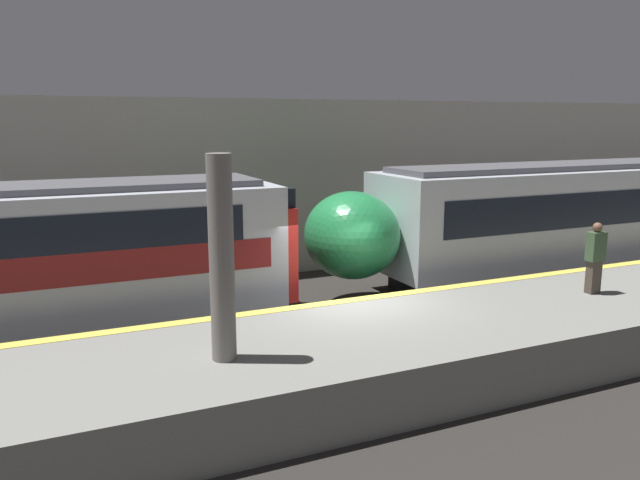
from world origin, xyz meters
TOP-DOWN VIEW (x-y plane):
  - ground_plane at (0.00, 0.00)m, footprint 120.00×120.00m
  - platform at (0.00, -1.91)m, footprint 40.00×3.82m
  - station_rear_barrier at (0.00, 6.48)m, footprint 50.00×0.15m
  - support_pillar_near at (-3.41, -2.22)m, footprint 0.39×0.39m
  - train_modern at (10.42, 2.53)m, footprint 19.91×2.90m
  - person_waiting at (5.03, -1.82)m, footprint 0.38×0.24m

SIDE VIEW (x-z plane):
  - ground_plane at x=0.00m, z-range 0.00..0.00m
  - platform at x=0.00m, z-range 0.00..1.03m
  - train_modern at x=10.42m, z-range 0.05..3.56m
  - person_waiting at x=5.03m, z-range 1.07..2.64m
  - support_pillar_near at x=-3.41m, z-range 1.03..4.30m
  - station_rear_barrier at x=0.00m, z-range 0.00..5.39m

